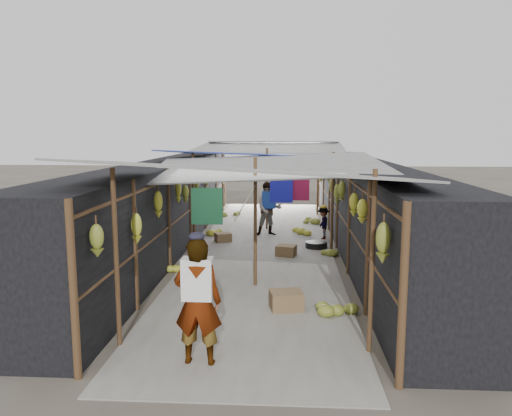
% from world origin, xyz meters
% --- Properties ---
extents(ground, '(80.00, 80.00, 0.00)m').
position_xyz_m(ground, '(0.00, 0.00, 0.00)').
color(ground, '#6B6356').
rests_on(ground, ground).
extents(aisle_slab, '(3.60, 16.00, 0.02)m').
position_xyz_m(aisle_slab, '(0.00, 6.50, 0.01)').
color(aisle_slab, '#9E998E').
rests_on(aisle_slab, ground).
extents(stall_left, '(1.40, 15.00, 2.30)m').
position_xyz_m(stall_left, '(-2.70, 6.50, 1.15)').
color(stall_left, black).
rests_on(stall_left, ground).
extents(stall_right, '(1.40, 15.00, 2.30)m').
position_xyz_m(stall_right, '(2.70, 6.50, 1.15)').
color(stall_right, black).
rests_on(stall_right, ground).
extents(crate_near, '(0.55, 0.49, 0.28)m').
position_xyz_m(crate_near, '(0.62, 5.46, 0.14)').
color(crate_near, olive).
rests_on(crate_near, ground).
extents(crate_mid, '(0.63, 0.54, 0.33)m').
position_xyz_m(crate_mid, '(0.63, 1.63, 0.17)').
color(crate_mid, olive).
rests_on(crate_mid, ground).
extents(crate_back, '(0.53, 0.50, 0.27)m').
position_xyz_m(crate_back, '(-1.16, 6.99, 0.14)').
color(crate_back, olive).
rests_on(crate_back, ground).
extents(black_basin, '(0.59, 0.59, 0.18)m').
position_xyz_m(black_basin, '(1.43, 6.41, 0.09)').
color(black_basin, black).
rests_on(black_basin, ground).
extents(vendor_elderly, '(0.64, 0.43, 1.74)m').
position_xyz_m(vendor_elderly, '(-0.55, -0.50, 0.87)').
color(vendor_elderly, white).
rests_on(vendor_elderly, ground).
extents(shopper_blue, '(0.88, 0.74, 1.61)m').
position_xyz_m(shopper_blue, '(0.10, 8.02, 0.81)').
color(shopper_blue, '#1F459E').
rests_on(shopper_blue, ground).
extents(vendor_seated, '(0.42, 0.65, 0.96)m').
position_xyz_m(vendor_seated, '(1.69, 7.54, 0.48)').
color(vendor_seated, '#4C4841').
rests_on(vendor_seated, ground).
extents(market_canopy, '(5.62, 15.20, 2.77)m').
position_xyz_m(market_canopy, '(0.03, 6.84, 2.41)').
color(market_canopy, brown).
rests_on(market_canopy, ground).
extents(hanging_bananas, '(3.96, 13.59, 0.82)m').
position_xyz_m(hanging_bananas, '(0.03, 6.33, 1.65)').
color(hanging_bananas, olive).
rests_on(hanging_bananas, ground).
extents(floor_bananas, '(4.01, 10.36, 0.34)m').
position_xyz_m(floor_bananas, '(0.37, 6.58, 0.15)').
color(floor_bananas, olive).
rests_on(floor_bananas, ground).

